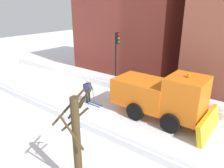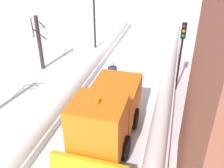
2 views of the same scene
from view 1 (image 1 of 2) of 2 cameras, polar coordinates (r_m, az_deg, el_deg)
The scene contains 8 objects.
ground_plane at distance 13.81m, azimuth 7.88°, elevation -8.19°, with size 80.00×80.00×0.00m, color white.
snowbank_left at distance 15.94m, azimuth 13.14°, elevation -2.90°, with size 1.10×36.00×0.97m.
snowbank_right at distance 11.57m, azimuth 0.64°, elevation -12.15°, with size 1.10×36.00×0.90m.
building_brick_near at distance 22.17m, azimuth 5.39°, elevation 17.11°, with size 6.80×10.05×10.68m.
plow_truck at distance 13.08m, azimuth 13.10°, elevation -3.05°, with size 3.20×5.98×3.12m.
skier at distance 15.06m, azimuth -6.41°, elevation -1.42°, with size 0.62×1.80×1.81m.
traffic_light_pole at distance 17.86m, azimuth 1.26°, elevation 9.22°, with size 0.28×0.42×4.44m.
bare_tree_mid at distance 7.67m, azimuth -9.22°, elevation -15.54°, with size 1.22×1.28×4.34m.
Camera 1 is at (10.64, 15.89, 6.54)m, focal length 34.67 mm.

